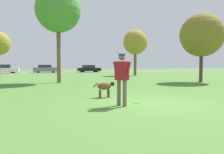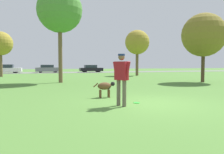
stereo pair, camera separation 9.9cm
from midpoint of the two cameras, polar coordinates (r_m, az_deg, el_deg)
The scene contains 11 objects.
ground_plane at distance 7.80m, azimuth 9.68°, elevation -6.80°, with size 120.00×120.00×0.00m, color #4C7A33.
far_road_strip at distance 37.95m, azimuth -12.11°, elevation 1.18°, with size 120.00×6.00×0.01m.
person at distance 7.09m, azimuth 2.18°, elevation 0.51°, with size 0.45×0.64×1.71m.
dog at distance 8.98m, azimuth -2.12°, elevation -2.53°, with size 0.92×0.33×0.65m.
frisbee at distance 7.79m, azimuth 6.09°, elevation -6.71°, with size 0.22×0.22×0.02m.
tree_near_right at distance 18.22m, azimuth 22.25°, elevation 10.06°, with size 3.28×3.28×5.23m.
tree_mid_center at distance 17.24m, azimuth -14.05°, elevation 16.56°, with size 3.32×3.32×7.04m.
tree_far_right at distance 26.95m, azimuth 5.99°, elevation 8.95°, with size 2.95×2.95×5.53m.
parked_car_white at distance 38.14m, azimuth -26.62°, elevation 1.90°, with size 4.57×1.83×1.35m.
parked_car_grey at distance 37.69m, azimuth -17.10°, elevation 2.06°, with size 4.00×1.83×1.31m.
parked_car_black at distance 38.47m, azimuth -6.15°, elevation 2.19°, with size 4.01×1.72×1.27m.
Camera 1 is at (-3.55, -6.81, 1.36)m, focal length 35.00 mm.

